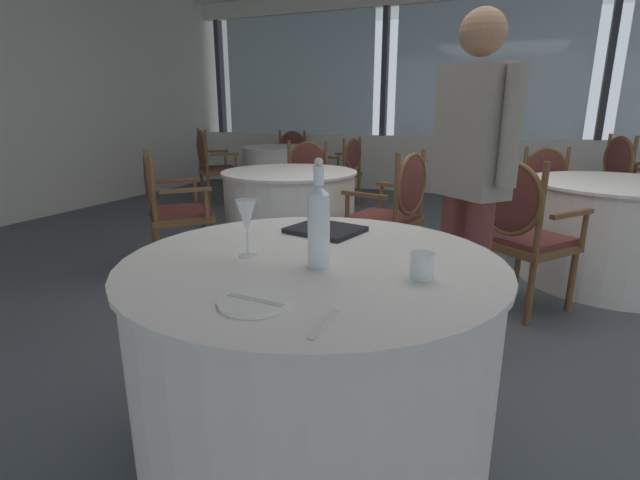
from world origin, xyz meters
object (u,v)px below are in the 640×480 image
water_tumbler (422,266)px  dining_chair_3_0 (168,203)px  dining_chair_2_0 (292,154)px  dining_chair_1_0 (520,225)px  wine_glass (246,217)px  menu_book (325,230)px  dining_chair_0_0 (627,177)px  water_bottle (319,223)px  dining_chair_1_2 (549,188)px  dining_chair_2_1 (212,161)px  dining_chair_2_2 (344,167)px  side_plate (255,302)px  diner_person_0 (471,168)px  dining_chair_3_1 (395,207)px  dining_chair_3_2 (306,178)px

water_tumbler → dining_chair_3_0: (-2.21, 1.46, -0.23)m
dining_chair_2_0 → dining_chair_1_0: bearing=22.9°
wine_glass → menu_book: (0.13, 0.42, -0.13)m
menu_book → dining_chair_0_0: (1.77, 3.76, -0.17)m
water_bottle → dining_chair_1_0: water_bottle is taller
dining_chair_0_0 → dining_chair_1_2: 1.00m
water_bottle → dining_chair_2_1: bearing=129.3°
dining_chair_2_0 → dining_chair_2_2: dining_chair_2_0 is taller
side_plate → diner_person_0: diner_person_0 is taller
water_bottle → menu_book: (-0.14, 0.42, -0.13)m
side_plate → dining_chair_3_1: (-0.17, 2.30, -0.19)m
water_bottle → menu_book: water_bottle is taller
water_bottle → dining_chair_2_2: water_bottle is taller
dining_chair_2_1 → dining_chair_3_1: bearing=-81.6°
dining_chair_0_0 → wine_glass: bearing=-138.3°
dining_chair_0_0 → dining_chair_2_0: bearing=139.3°
water_bottle → dining_chair_3_1: 1.98m
side_plate → dining_chair_1_2: size_ratio=0.22×
wine_glass → dining_chair_0_0: size_ratio=0.20×
menu_book → dining_chair_3_2: (-1.31, 2.72, -0.21)m
side_plate → dining_chair_3_2: bearing=112.1°
dining_chair_2_0 → dining_chair_1_2: bearing=42.4°
water_tumbler → dining_chair_1_0: 1.72m
dining_chair_3_1 → diner_person_0: bearing=137.2°
dining_chair_2_0 → water_tumbler: bearing=10.6°
water_bottle → dining_chair_2_1: size_ratio=0.35×
dining_chair_1_0 → diner_person_0: diner_person_0 is taller
wine_glass → dining_chair_2_0: bearing=114.4°
dining_chair_1_0 → dining_chair_2_2: (-2.11, 2.69, -0.03)m
dining_chair_1_2 → menu_book: bearing=-40.7°
dining_chair_0_0 → dining_chair_2_1: size_ratio=1.00×
dining_chair_1_0 → dining_chair_3_0: 2.52m
dining_chair_0_0 → diner_person_0: 3.39m
dining_chair_1_0 → water_bottle: bearing=-162.9°
side_plate → water_bottle: (0.04, 0.35, 0.14)m
side_plate → dining_chair_1_2: dining_chair_1_2 is taller
menu_book → dining_chair_0_0: 4.16m
dining_chair_0_0 → dining_chair_1_0: size_ratio=1.04×
dining_chair_3_1 → diner_person_0: 1.13m
menu_book → dining_chair_3_0: bearing=161.5°
water_bottle → dining_chair_3_0: water_bottle is taller
water_bottle → water_tumbler: 0.35m
menu_book → diner_person_0: 0.85m
dining_chair_3_2 → diner_person_0: (1.82, -2.08, 0.42)m
water_bottle → dining_chair_3_0: size_ratio=0.38×
dining_chair_1_2 → dining_chair_3_2: (-2.34, -0.37, 0.01)m
menu_book → dining_chair_3_2: size_ratio=0.31×
water_tumbler → dining_chair_2_2: size_ratio=0.09×
water_bottle → water_tumbler: water_bottle is taller
dining_chair_2_2 → dining_chair_1_2: bearing=170.9°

